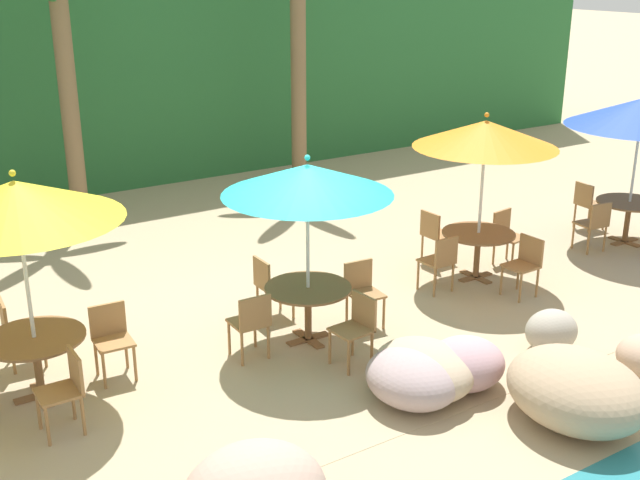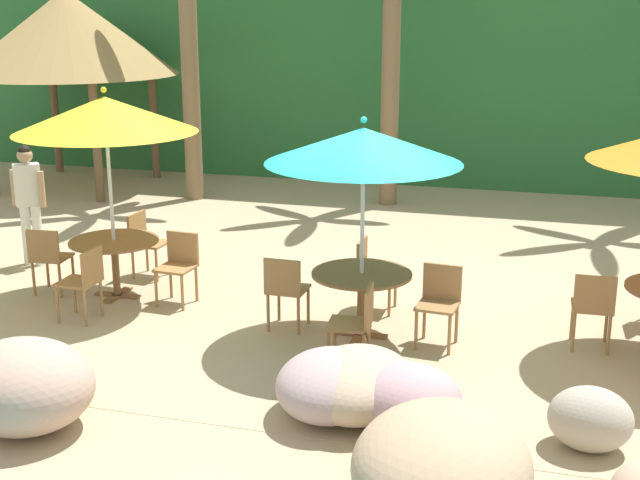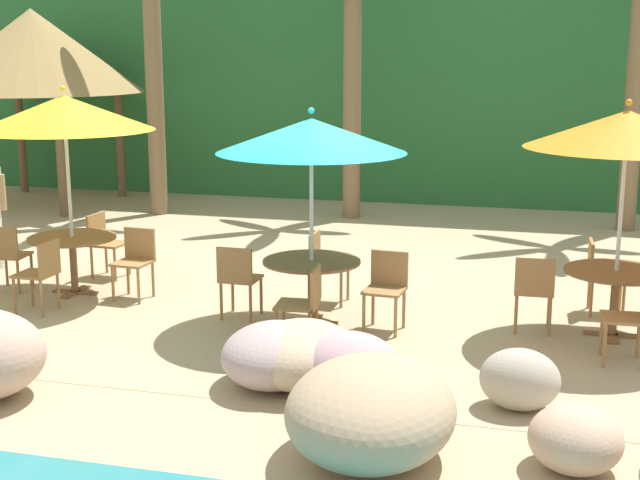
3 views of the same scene
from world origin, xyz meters
name	(u,v)px [view 2 (image 2 of 3)]	position (x,y,z in m)	size (l,w,h in m)	color
ground_plane	(363,328)	(0.00, 0.00, 0.00)	(120.00, 120.00, 0.00)	tan
terrace_deck	(363,328)	(0.00, 0.00, 0.00)	(18.00, 5.20, 0.01)	tan
foliage_backdrop	(466,31)	(0.00, 9.00, 3.00)	(28.00, 2.40, 6.00)	#286633
rock_seawall	(504,452)	(1.77, -2.96, 0.33)	(11.37, 3.09, 0.80)	tan
umbrella_yellow	(105,115)	(-3.22, 0.21, 2.29)	(2.19, 2.19, 2.61)	silver
dining_table_yellow	(114,250)	(-3.22, 0.21, 0.61)	(1.10, 1.10, 0.74)	brown
chair_yellow_seaward	(179,262)	(-2.37, 0.24, 0.51)	(0.45, 0.46, 0.87)	#9E7042
chair_yellow_inland	(145,239)	(-3.25, 1.06, 0.51)	(0.46, 0.45, 0.87)	#9E7042
chair_yellow_left	(48,256)	(-4.06, 0.04, 0.51)	(0.46, 0.46, 0.87)	#9E7042
chair_yellow_right	(85,279)	(-3.14, -0.65, 0.51)	(0.43, 0.42, 0.87)	#9E7042
umbrella_teal	(363,146)	(0.03, -0.24, 2.13)	(2.10, 2.10, 2.44)	silver
dining_table_teal	(362,283)	(0.03, -0.24, 0.61)	(1.10, 1.10, 0.74)	brown
chair_teal_seaward	(439,299)	(0.88, -0.22, 0.51)	(0.46, 0.46, 0.87)	#9E7042
chair_teal_inland	(371,269)	(-0.06, 0.62, 0.51)	(0.43, 0.42, 0.87)	#9E7042
chair_teal_left	(285,287)	(-0.82, -0.31, 0.51)	(0.43, 0.44, 0.87)	#9E7042
chair_teal_right	(358,320)	(0.19, -1.07, 0.51)	(0.46, 0.45, 0.87)	#9E7042
chair_orange_left	(593,305)	(2.46, 0.03, 0.51)	(0.44, 0.44, 0.87)	#9E7042
palm_tree_second	(392,27)	(-0.95, 6.12, 3.14)	(2.77, 2.91, 4.72)	brown
palapa_hut	(67,33)	(-7.27, 6.00, 2.98)	(4.20, 4.20, 3.79)	brown
waiter_in_white	(29,196)	(-5.01, 1.09, 0.99)	(0.52, 0.38, 1.70)	white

